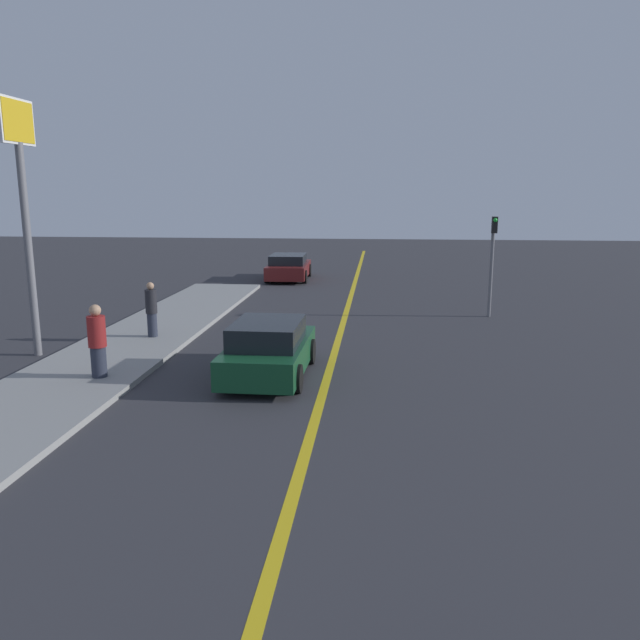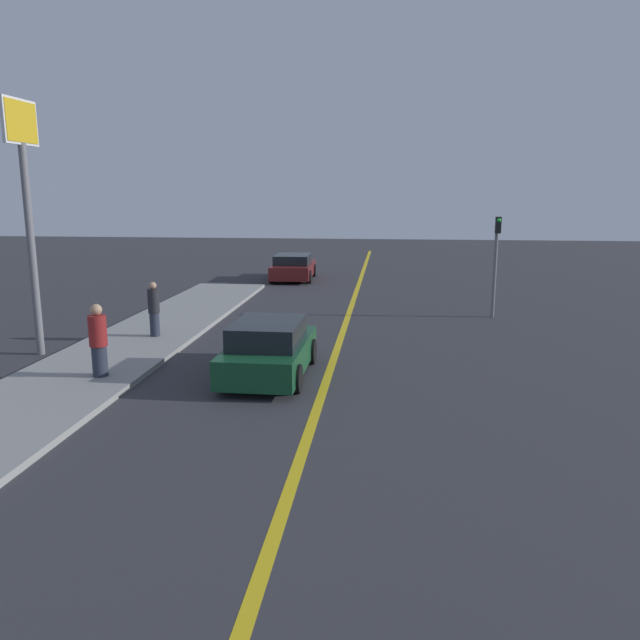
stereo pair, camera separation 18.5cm
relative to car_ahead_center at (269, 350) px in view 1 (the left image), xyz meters
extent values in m
cube|color=gold|center=(1.37, 2.23, -0.64)|extent=(0.20, 60.00, 0.01)
cube|color=gray|center=(-4.36, -1.01, -0.58)|extent=(3.01, 29.52, 0.14)
cube|color=#144728|center=(0.00, 0.05, -0.14)|extent=(1.78, 3.83, 0.65)
cube|color=black|center=(0.00, -0.14, 0.44)|extent=(1.54, 2.11, 0.52)
cylinder|color=black|center=(-0.80, 1.24, -0.33)|extent=(0.23, 0.63, 0.63)
cylinder|color=black|center=(0.83, 1.22, -0.33)|extent=(0.23, 0.63, 0.63)
cylinder|color=black|center=(-0.83, -1.12, -0.33)|extent=(0.23, 0.63, 0.63)
cylinder|color=black|center=(0.80, -1.14, -0.33)|extent=(0.23, 0.63, 0.63)
cube|color=maroon|center=(-1.94, 16.49, -0.15)|extent=(2.01, 4.13, 0.63)
cube|color=black|center=(-1.94, 16.29, 0.39)|extent=(1.72, 2.29, 0.46)
cylinder|color=black|center=(-2.87, 17.72, -0.33)|extent=(0.24, 0.64, 0.63)
cylinder|color=black|center=(-1.09, 17.78, -0.33)|extent=(0.24, 0.64, 0.63)
cylinder|color=black|center=(-2.79, 15.20, -0.33)|extent=(0.24, 0.64, 0.63)
cylinder|color=black|center=(-1.01, 15.26, -0.33)|extent=(0.24, 0.64, 0.63)
cylinder|color=#282D3D|center=(-3.76, -0.83, -0.16)|extent=(0.34, 0.34, 0.70)
cylinder|color=maroon|center=(-3.76, -0.83, 0.55)|extent=(0.40, 0.40, 0.70)
sphere|color=tan|center=(-3.76, -0.83, 1.03)|extent=(0.26, 0.26, 0.26)
cylinder|color=#282D3D|center=(-4.00, 3.20, -0.16)|extent=(0.28, 0.28, 0.69)
cylinder|color=#232328|center=(-4.00, 3.20, 0.53)|extent=(0.33, 0.33, 0.69)
sphere|color=tan|center=(-4.00, 3.20, 0.98)|extent=(0.21, 0.21, 0.21)
cylinder|color=slate|center=(6.36, 7.85, 1.08)|extent=(0.12, 0.12, 3.45)
cube|color=black|center=(6.36, 7.67, 2.53)|extent=(0.18, 0.18, 0.55)
sphere|color=green|center=(6.36, 7.58, 2.70)|extent=(0.14, 0.14, 0.14)
cylinder|color=slate|center=(-6.47, 1.35, 2.09)|extent=(0.20, 0.20, 5.47)
cube|color=silver|center=(-6.47, 1.35, 5.33)|extent=(0.08, 1.45, 1.12)
cube|color=gold|center=(-6.47, 1.35, 5.33)|extent=(0.12, 1.33, 1.00)
camera|label=1|loc=(2.54, -13.93, 3.61)|focal=35.00mm
camera|label=2|loc=(2.73, -13.91, 3.61)|focal=35.00mm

